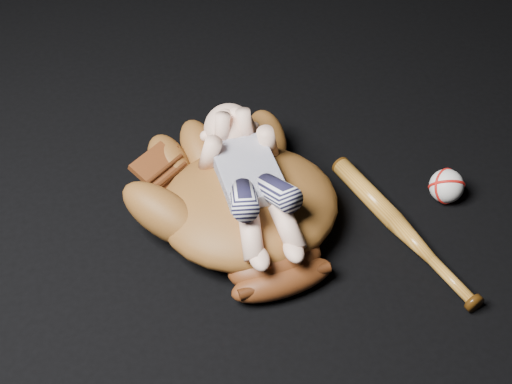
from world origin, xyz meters
TOP-DOWN VIEW (x-y plane):
  - baseball_glove at (0.03, 0.08)m, footprint 0.51×0.57m
  - newborn_baby at (0.04, 0.08)m, footprint 0.20×0.41m
  - baseball_bat at (0.33, -0.02)m, footprint 0.16×0.43m
  - baseball at (0.46, 0.07)m, footprint 0.08×0.08m

SIDE VIEW (x-z plane):
  - baseball_bat at x=0.33m, z-range 0.00..0.04m
  - baseball at x=0.46m, z-range 0.00..0.07m
  - baseball_glove at x=0.03m, z-range 0.00..0.16m
  - newborn_baby at x=0.04m, z-range 0.06..0.22m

